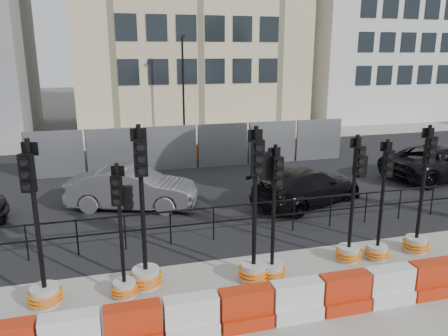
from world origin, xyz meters
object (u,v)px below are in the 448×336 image
object	(u,v)px
traffic_signal_h	(418,227)
traffic_signal_d	(255,247)
traffic_signal_a	(42,274)
car_c	(308,186)

from	to	relation	value
traffic_signal_h	traffic_signal_d	bearing A→B (deg)	-167.22
traffic_signal_a	car_c	bearing A→B (deg)	46.60
traffic_signal_a	car_c	xyz separation A→B (m)	(8.03, 4.33, -0.10)
traffic_signal_d	traffic_signal_h	xyz separation A→B (m)	(4.61, 0.30, -0.16)
traffic_signal_a	traffic_signal_d	xyz separation A→B (m)	(4.51, -0.19, 0.13)
traffic_signal_d	car_c	world-z (taller)	traffic_signal_d
traffic_signal_d	traffic_signal_a	bearing A→B (deg)	179.09
traffic_signal_h	car_c	world-z (taller)	traffic_signal_h
traffic_signal_d	car_c	distance (m)	5.74
traffic_signal_a	traffic_signal_h	distance (m)	9.12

